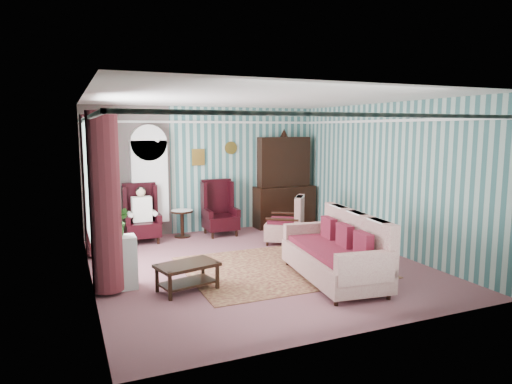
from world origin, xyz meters
name	(u,v)px	position (x,y,z in m)	size (l,w,h in m)	color
floor	(257,265)	(0.00, 0.00, 0.00)	(6.00, 6.00, 0.00)	#814B51
room_shell	(219,152)	(-0.62, 0.18, 2.01)	(5.53, 6.02, 2.91)	#366261
bookcase	(150,187)	(-1.35, 2.84, 1.12)	(0.80, 0.28, 2.24)	silver
dresser_hutch	(285,179)	(1.90, 2.72, 1.18)	(1.50, 0.56, 2.36)	black
wingback_left	(142,213)	(-1.60, 2.45, 0.62)	(0.76, 0.80, 1.25)	black
wingback_right	(220,208)	(0.15, 2.45, 0.62)	(0.76, 0.80, 1.25)	black
seated_woman	(142,215)	(-1.60, 2.45, 0.59)	(0.44, 0.40, 1.18)	silver
round_side_table	(182,224)	(-0.70, 2.60, 0.30)	(0.50, 0.50, 0.60)	black
nest_table	(346,228)	(2.47, 0.90, 0.27)	(0.45, 0.38, 0.54)	black
plant_stand	(118,263)	(-2.40, -0.30, 0.40)	(0.55, 0.35, 0.80)	white
rug	(279,267)	(0.30, -0.30, 0.01)	(3.20, 2.60, 0.01)	#54261C
sofa	(333,253)	(0.79, -1.25, 0.45)	(2.19, 1.11, 0.90)	#BDB092
floral_armchair	(285,223)	(1.16, 1.23, 0.43)	(0.83, 0.80, 0.87)	#B7AE8D
coffee_table	(187,277)	(-1.46, -0.78, 0.21)	(0.89, 0.54, 0.42)	black
potted_plant_a	(114,226)	(-2.44, -0.44, 1.00)	(0.36, 0.31, 0.40)	#1F5119
potted_plant_b	(120,222)	(-2.33, -0.22, 1.01)	(0.23, 0.19, 0.43)	#29531A
potted_plant_c	(107,223)	(-2.52, -0.22, 1.01)	(0.24, 0.24, 0.42)	#224C17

